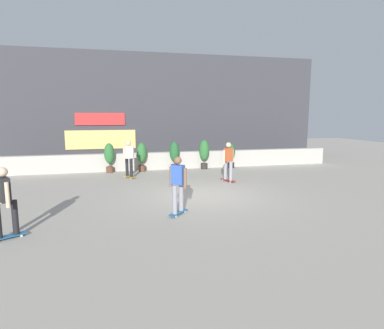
{
  "coord_description": "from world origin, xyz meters",
  "views": [
    {
      "loc": [
        -3.03,
        -10.96,
        2.88
      ],
      "look_at": [
        0.0,
        1.5,
        0.9
      ],
      "focal_mm": 30.59,
      "sensor_mm": 36.0,
      "label": 1
    }
  ],
  "objects_px": {
    "potted_plant_3": "(204,152)",
    "skater_foreground": "(129,157)",
    "potted_plant_1": "(142,155)",
    "potted_plant_0": "(109,156)",
    "skater_mid_plaza": "(178,183)",
    "potted_plant_4": "(231,154)",
    "skater_far_right": "(5,200)",
    "skater_by_wall_right": "(228,160)",
    "potted_plant_2": "(174,154)"
  },
  "relations": [
    {
      "from": "potted_plant_3",
      "to": "skater_foreground",
      "type": "relative_size",
      "value": 0.91
    },
    {
      "from": "potted_plant_1",
      "to": "skater_foreground",
      "type": "xyz_separation_m",
      "value": [
        -0.72,
        -1.56,
        0.09
      ]
    },
    {
      "from": "skater_foreground",
      "to": "potted_plant_3",
      "type": "bearing_deg",
      "value": 21.38
    },
    {
      "from": "potted_plant_0",
      "to": "skater_foreground",
      "type": "xyz_separation_m",
      "value": [
        0.87,
        -1.56,
        0.09
      ]
    },
    {
      "from": "potted_plant_3",
      "to": "skater_mid_plaza",
      "type": "bearing_deg",
      "value": -111.1
    },
    {
      "from": "potted_plant_0",
      "to": "potted_plant_3",
      "type": "xyz_separation_m",
      "value": [
        4.87,
        0.0,
        0.05
      ]
    },
    {
      "from": "potted_plant_4",
      "to": "skater_mid_plaza",
      "type": "distance_m",
      "value": 8.74
    },
    {
      "from": "potted_plant_1",
      "to": "skater_far_right",
      "type": "bearing_deg",
      "value": -114.49
    },
    {
      "from": "potted_plant_1",
      "to": "potted_plant_3",
      "type": "distance_m",
      "value": 3.28
    },
    {
      "from": "potted_plant_0",
      "to": "skater_by_wall_right",
      "type": "xyz_separation_m",
      "value": [
        4.97,
        -3.44,
        0.09
      ]
    },
    {
      "from": "potted_plant_2",
      "to": "skater_by_wall_right",
      "type": "distance_m",
      "value": 3.83
    },
    {
      "from": "skater_mid_plaza",
      "to": "skater_far_right",
      "type": "bearing_deg",
      "value": -167.93
    },
    {
      "from": "potted_plant_1",
      "to": "skater_foreground",
      "type": "relative_size",
      "value": 0.86
    },
    {
      "from": "potted_plant_4",
      "to": "skater_by_wall_right",
      "type": "xyz_separation_m",
      "value": [
        -1.41,
        -3.44,
        0.2
      ]
    },
    {
      "from": "skater_mid_plaza",
      "to": "skater_by_wall_right",
      "type": "relative_size",
      "value": 1.0
    },
    {
      "from": "potted_plant_0",
      "to": "potted_plant_3",
      "type": "relative_size",
      "value": 0.95
    },
    {
      "from": "potted_plant_0",
      "to": "potted_plant_3",
      "type": "height_order",
      "value": "potted_plant_3"
    },
    {
      "from": "skater_foreground",
      "to": "potted_plant_2",
      "type": "bearing_deg",
      "value": 33.13
    },
    {
      "from": "potted_plant_3",
      "to": "skater_mid_plaza",
      "type": "height_order",
      "value": "skater_mid_plaza"
    },
    {
      "from": "potted_plant_4",
      "to": "skater_far_right",
      "type": "xyz_separation_m",
      "value": [
        -8.63,
        -8.44,
        0.2
      ]
    },
    {
      "from": "potted_plant_3",
      "to": "skater_by_wall_right",
      "type": "distance_m",
      "value": 3.44
    },
    {
      "from": "potted_plant_3",
      "to": "skater_by_wall_right",
      "type": "relative_size",
      "value": 0.91
    },
    {
      "from": "potted_plant_4",
      "to": "skater_far_right",
      "type": "height_order",
      "value": "skater_far_right"
    },
    {
      "from": "potted_plant_2",
      "to": "potted_plant_4",
      "type": "relative_size",
      "value": 1.12
    },
    {
      "from": "potted_plant_0",
      "to": "potted_plant_1",
      "type": "xyz_separation_m",
      "value": [
        1.59,
        0.0,
        -0.0
      ]
    },
    {
      "from": "skater_far_right",
      "to": "skater_mid_plaza",
      "type": "height_order",
      "value": "same"
    },
    {
      "from": "potted_plant_3",
      "to": "potted_plant_4",
      "type": "distance_m",
      "value": 1.52
    },
    {
      "from": "potted_plant_0",
      "to": "potted_plant_4",
      "type": "height_order",
      "value": "potted_plant_0"
    },
    {
      "from": "potted_plant_0",
      "to": "skater_by_wall_right",
      "type": "bearing_deg",
      "value": -34.69
    },
    {
      "from": "skater_far_right",
      "to": "skater_by_wall_right",
      "type": "bearing_deg",
      "value": 34.73
    },
    {
      "from": "skater_far_right",
      "to": "skater_mid_plaza",
      "type": "xyz_separation_m",
      "value": [
        4.22,
        0.9,
        0.0
      ]
    },
    {
      "from": "potted_plant_1",
      "to": "potted_plant_2",
      "type": "xyz_separation_m",
      "value": [
        1.68,
        0.0,
        0.01
      ]
    },
    {
      "from": "potted_plant_3",
      "to": "potted_plant_4",
      "type": "height_order",
      "value": "potted_plant_3"
    },
    {
      "from": "potted_plant_2",
      "to": "skater_mid_plaza",
      "type": "height_order",
      "value": "skater_mid_plaza"
    },
    {
      "from": "skater_by_wall_right",
      "to": "potted_plant_1",
      "type": "bearing_deg",
      "value": 134.51
    },
    {
      "from": "potted_plant_4",
      "to": "potted_plant_1",
      "type": "bearing_deg",
      "value": -180.0
    },
    {
      "from": "skater_foreground",
      "to": "skater_by_wall_right",
      "type": "relative_size",
      "value": 1.0
    },
    {
      "from": "potted_plant_4",
      "to": "skater_by_wall_right",
      "type": "height_order",
      "value": "skater_by_wall_right"
    },
    {
      "from": "potted_plant_0",
      "to": "potted_plant_2",
      "type": "relative_size",
      "value": 0.99
    },
    {
      "from": "potted_plant_1",
      "to": "skater_by_wall_right",
      "type": "xyz_separation_m",
      "value": [
        3.38,
        -3.44,
        0.09
      ]
    },
    {
      "from": "potted_plant_2",
      "to": "skater_mid_plaza",
      "type": "distance_m",
      "value": 7.66
    },
    {
      "from": "potted_plant_3",
      "to": "skater_far_right",
      "type": "relative_size",
      "value": 0.91
    },
    {
      "from": "potted_plant_3",
      "to": "potted_plant_0",
      "type": "bearing_deg",
      "value": -180.0
    },
    {
      "from": "potted_plant_4",
      "to": "potted_plant_0",
      "type": "bearing_deg",
      "value": -180.0
    },
    {
      "from": "potted_plant_4",
      "to": "skater_by_wall_right",
      "type": "distance_m",
      "value": 3.72
    },
    {
      "from": "potted_plant_3",
      "to": "potted_plant_4",
      "type": "xyz_separation_m",
      "value": [
        1.51,
        0.0,
        -0.16
      ]
    },
    {
      "from": "potted_plant_1",
      "to": "skater_foreground",
      "type": "height_order",
      "value": "skater_foreground"
    },
    {
      "from": "potted_plant_0",
      "to": "potted_plant_3",
      "type": "distance_m",
      "value": 4.87
    },
    {
      "from": "potted_plant_3",
      "to": "potted_plant_4",
      "type": "relative_size",
      "value": 1.17
    },
    {
      "from": "skater_far_right",
      "to": "skater_by_wall_right",
      "type": "distance_m",
      "value": 8.79
    }
  ]
}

